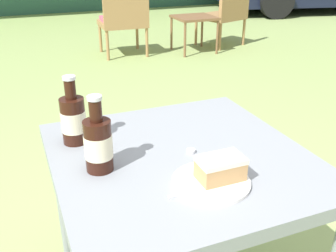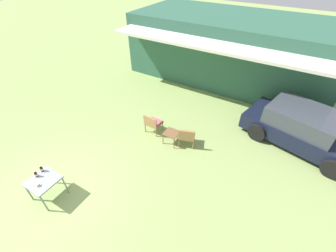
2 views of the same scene
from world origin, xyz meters
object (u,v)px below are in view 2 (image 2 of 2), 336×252
at_px(wicker_chair_plain, 187,136).
at_px(garden_side_table, 172,134).
at_px(cake_on_plate, 37,185).
at_px(parked_car, 303,128).
at_px(cola_bottle_far, 42,169).
at_px(patio_table, 44,182).
at_px(cola_bottle_near, 36,174).
at_px(wicker_chair_cushioned, 153,122).

height_order(wicker_chair_plain, garden_side_table, wicker_chair_plain).
bearing_deg(cake_on_plate, parked_car, 47.54).
height_order(parked_car, cola_bottle_far, parked_car).
distance_m(patio_table, cola_bottle_near, 0.29).
bearing_deg(parked_car, patio_table, -120.22).
distance_m(wicker_chair_cushioned, cola_bottle_near, 4.03).
height_order(parked_car, wicker_chair_plain, parked_car).
bearing_deg(cola_bottle_near, wicker_chair_cushioned, 73.06).
bearing_deg(garden_side_table, wicker_chair_plain, 14.73).
bearing_deg(cola_bottle_far, patio_table, -36.17).
bearing_deg(cola_bottle_near, patio_table, -1.76).
bearing_deg(garden_side_table, cola_bottle_far, -120.99).
bearing_deg(wicker_chair_plain, parked_car, -166.14).
bearing_deg(garden_side_table, patio_table, -116.31).
bearing_deg(wicker_chair_plain, garden_side_table, -4.79).
bearing_deg(cake_on_plate, garden_side_table, 65.00).
height_order(parked_car, cake_on_plate, parked_car).
relative_size(cake_on_plate, cola_bottle_far, 0.95).
bearing_deg(wicker_chair_plain, wicker_chair_cushioned, -20.19).
bearing_deg(patio_table, cake_on_plate, -82.13).
bearing_deg(wicker_chair_cushioned, wicker_chair_plain, -178.46).
xyz_separation_m(wicker_chair_cushioned, cola_bottle_near, (-1.17, -3.84, 0.35)).
relative_size(garden_side_table, patio_table, 0.67).
bearing_deg(garden_side_table, cake_on_plate, -115.00).
bearing_deg(wicker_chair_plain, cola_bottle_far, 34.60).
bearing_deg(cola_bottle_far, garden_side_table, 59.01).
distance_m(cake_on_plate, cola_bottle_far, 0.48).
distance_m(wicker_chair_plain, cola_bottle_far, 4.50).
distance_m(garden_side_table, patio_table, 4.13).
height_order(wicker_chair_cushioned, cake_on_plate, cake_on_plate).
bearing_deg(cake_on_plate, wicker_chair_plain, 59.78).
xyz_separation_m(garden_side_table, cake_on_plate, (-1.80, -3.86, 0.34)).
bearing_deg(wicker_chair_plain, cake_on_plate, 40.27).
height_order(garden_side_table, cola_bottle_near, cola_bottle_near).
distance_m(wicker_chair_cushioned, patio_table, 3.96).
bearing_deg(patio_table, cola_bottle_far, 143.83).
bearing_deg(cola_bottle_far, parked_car, 44.32).
distance_m(parked_car, garden_side_table, 4.54).
xyz_separation_m(parked_car, wicker_chair_plain, (-3.35, -2.21, -0.19)).
bearing_deg(cola_bottle_far, cola_bottle_near, -80.25).
bearing_deg(patio_table, wicker_chair_cushioned, 76.40).
relative_size(parked_car, cake_on_plate, 20.74).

